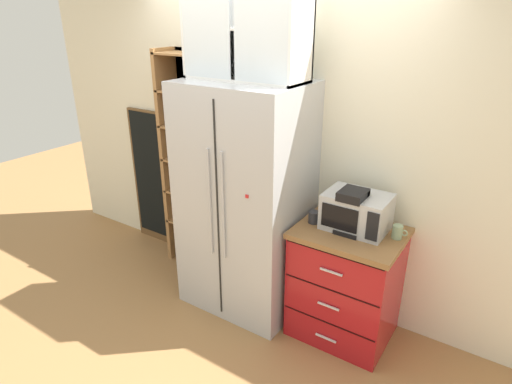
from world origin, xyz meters
TOP-DOWN VIEW (x-y plane):
  - ground_plane at (0.00, 0.00)m, footprint 10.84×10.84m
  - wall_back_cream at (0.00, 0.40)m, footprint 5.12×0.10m
  - refrigerator at (0.00, 0.00)m, footprint 0.93×0.72m
  - pantry_shelf_column at (-0.76, 0.28)m, footprint 0.56×0.30m
  - counter_cabinet at (0.86, 0.06)m, footprint 0.74×0.61m
  - microwave at (0.87, 0.11)m, footprint 0.44×0.33m
  - coffee_maker at (0.86, 0.07)m, footprint 0.17×0.20m
  - mug_sage at (1.16, 0.13)m, footprint 0.11×0.07m
  - mug_charcoal at (0.59, 0.03)m, footprint 0.12×0.08m
  - bottle_cobalt at (0.86, 0.02)m, footprint 0.07×0.07m
  - upper_cabinet at (0.00, 0.05)m, footprint 0.89×0.32m
  - chalkboard_menu at (-1.36, 0.33)m, footprint 0.60×0.04m

SIDE VIEW (x-z plane):
  - ground_plane at x=0.00m, z-range 0.00..0.00m
  - counter_cabinet at x=0.86m, z-range 0.00..0.88m
  - chalkboard_menu at x=-1.36m, z-range 0.00..1.42m
  - mug_charcoal at x=0.59m, z-range 0.88..0.97m
  - refrigerator at x=0.00m, z-range 0.00..1.85m
  - mug_sage at x=1.16m, z-range 0.88..0.98m
  - bottle_cobalt at x=0.86m, z-range 0.86..1.16m
  - microwave at x=0.87m, z-range 0.88..1.14m
  - pantry_shelf_column at x=-0.76m, z-range 0.01..2.03m
  - coffee_maker at x=0.86m, z-range 0.88..1.19m
  - wall_back_cream at x=0.00m, z-range 0.00..2.55m
  - upper_cabinet at x=0.00m, z-range 1.85..2.53m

